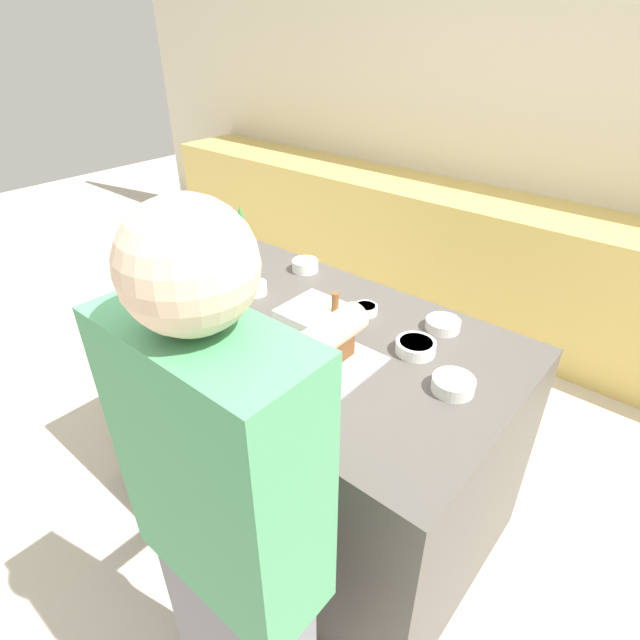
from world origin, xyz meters
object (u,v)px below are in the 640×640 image
(candy_bowl_center_rear, at_px, (255,288))
(candy_bowl_near_tray_right, at_px, (205,274))
(candy_bowl_beside_tree, at_px, (416,346))
(candy_bowl_far_left, at_px, (443,324))
(person, at_px, (233,549))
(candy_bowl_far_right, at_px, (453,384))
(decorative_tree, at_px, (242,235))
(baking_tray, at_px, (317,356))
(candy_bowl_behind_tray, at_px, (305,265))
(gingerbread_house, at_px, (317,331))
(candy_bowl_front_corner, at_px, (365,309))

(candy_bowl_center_rear, height_order, candy_bowl_near_tray_right, candy_bowl_near_tray_right)
(candy_bowl_center_rear, distance_m, candy_bowl_beside_tree, 0.74)
(candy_bowl_center_rear, height_order, candy_bowl_far_left, candy_bowl_center_rear)
(person, bearing_deg, candy_bowl_beside_tree, 93.76)
(candy_bowl_center_rear, distance_m, candy_bowl_far_left, 0.78)
(person, bearing_deg, candy_bowl_far_left, 93.10)
(candy_bowl_far_right, distance_m, candy_bowl_near_tray_right, 1.19)
(candy_bowl_center_rear, xyz_separation_m, candy_bowl_beside_tree, (0.73, 0.06, -0.00))
(decorative_tree, relative_size, candy_bowl_beside_tree, 2.03)
(decorative_tree, xyz_separation_m, candy_bowl_center_rear, (0.25, -0.17, -0.11))
(baking_tray, distance_m, candy_bowl_behind_tray, 0.67)
(gingerbread_house, height_order, candy_bowl_far_right, gingerbread_house)
(candy_bowl_far_right, distance_m, person, 0.80)
(candy_bowl_center_rear, xyz_separation_m, candy_bowl_far_right, (0.93, -0.04, -0.00))
(baking_tray, bearing_deg, candy_bowl_near_tray_right, 170.50)
(gingerbread_house, height_order, candy_bowl_center_rear, gingerbread_house)
(baking_tray, relative_size, candy_bowl_far_left, 3.20)
(candy_bowl_beside_tree, height_order, candy_bowl_behind_tray, candy_bowl_behind_tray)
(gingerbread_house, relative_size, candy_bowl_far_right, 1.83)
(gingerbread_house, bearing_deg, candy_bowl_far_left, 60.78)
(candy_bowl_center_rear, distance_m, candy_bowl_front_corner, 0.48)
(baking_tray, xyz_separation_m, candy_bowl_near_tray_right, (-0.75, 0.13, 0.03))
(decorative_tree, xyz_separation_m, person, (1.04, -1.00, -0.18))
(candy_bowl_front_corner, relative_size, candy_bowl_near_tray_right, 0.87)
(gingerbread_house, xyz_separation_m, candy_bowl_behind_tray, (-0.48, 0.48, -0.07))
(candy_bowl_behind_tray, bearing_deg, candy_bowl_near_tray_right, -127.82)
(baking_tray, distance_m, candy_bowl_center_rear, 0.52)
(candy_bowl_near_tray_right, bearing_deg, candy_bowl_far_left, 17.28)
(candy_bowl_center_rear, distance_m, candy_bowl_far_right, 0.93)
(gingerbread_house, height_order, candy_bowl_near_tray_right, gingerbread_house)
(candy_bowl_center_rear, bearing_deg, candy_bowl_near_tray_right, -168.45)
(candy_bowl_near_tray_right, relative_size, candy_bowl_far_left, 0.85)
(gingerbread_house, xyz_separation_m, candy_bowl_center_rear, (-0.49, 0.18, -0.08))
(baking_tray, xyz_separation_m, candy_bowl_far_left, (0.24, 0.43, 0.02))
(gingerbread_house, bearing_deg, candy_bowl_center_rear, 160.05)
(gingerbread_house, height_order, person, person)
(candy_bowl_behind_tray, xyz_separation_m, person, (0.78, -1.12, -0.07))
(baking_tray, xyz_separation_m, candy_bowl_behind_tray, (-0.48, 0.48, 0.02))
(gingerbread_house, height_order, candy_bowl_far_left, gingerbread_house)
(candy_bowl_front_corner, bearing_deg, gingerbread_house, -82.84)
(baking_tray, bearing_deg, gingerbread_house, 30.78)
(candy_bowl_far_left, xyz_separation_m, candy_bowl_behind_tray, (-0.72, 0.04, 0.01))
(gingerbread_house, bearing_deg, candy_bowl_beside_tree, 44.60)
(candy_bowl_center_rear, bearing_deg, candy_bowl_far_left, 19.22)
(candy_bowl_near_tray_right, xyz_separation_m, candy_bowl_beside_tree, (0.99, 0.11, -0.01))
(candy_bowl_behind_tray, distance_m, person, 1.37)
(gingerbread_house, bearing_deg, candy_bowl_behind_tray, 134.98)
(baking_tray, relative_size, candy_bowl_near_tray_right, 3.78)
(candy_bowl_far_right, bearing_deg, gingerbread_house, -162.69)
(candy_bowl_far_right, xyz_separation_m, candy_bowl_beside_tree, (-0.19, 0.10, -0.00))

